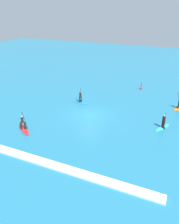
{
  "coord_description": "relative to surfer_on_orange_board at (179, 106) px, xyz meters",
  "views": [
    {
      "loc": [
        10.08,
        -23.04,
        12.83
      ],
      "look_at": [
        0.0,
        0.0,
        0.5
      ],
      "focal_mm": 34.35,
      "sensor_mm": 36.0,
      "label": 1
    }
  ],
  "objects": [
    {
      "name": "surfer_on_orange_board",
      "position": [
        0.0,
        0.0,
        0.0
      ],
      "size": [
        1.77,
        2.54,
        2.37
      ],
      "rotation": [
        0.0,
        0.0,
        4.26
      ],
      "color": "orange",
      "rests_on": "ground_plane"
    },
    {
      "name": "marker_buoy",
      "position": [
        -6.51,
        5.85,
        -0.25
      ],
      "size": [
        0.37,
        0.37,
        1.28
      ],
      "color": "red",
      "rests_on": "ground_plane"
    },
    {
      "name": "wave_crest",
      "position": [
        -10.69,
        -17.41,
        -0.38
      ],
      "size": [
        21.46,
        0.9,
        0.18
      ],
      "primitive_type": "cube",
      "color": "white",
      "rests_on": "ground_plane"
    },
    {
      "name": "surfer_on_red_board",
      "position": [
        -16.27,
        -13.34,
        -0.07
      ],
      "size": [
        2.99,
        2.35,
        2.36
      ],
      "rotation": [
        0.0,
        0.0,
        5.68
      ],
      "color": "red",
      "rests_on": "ground_plane"
    },
    {
      "name": "surfer_on_blue_board",
      "position": [
        -13.6,
        -3.63,
        0.03
      ],
      "size": [
        2.66,
        0.86,
        2.21
      ],
      "rotation": [
        0.0,
        0.0,
        3.06
      ],
      "color": "#1E8CD1",
      "rests_on": "ground_plane"
    },
    {
      "name": "ground_plane",
      "position": [
        -10.69,
        -6.93,
        -0.47
      ],
      "size": [
        120.0,
        120.0,
        0.0
      ],
      "primitive_type": "plane",
      "color": "teal",
      "rests_on": "ground"
    },
    {
      "name": "surfer_on_teal_board",
      "position": [
        -1.48,
        -6.45,
        0.05
      ],
      "size": [
        1.73,
        2.72,
        2.15
      ],
      "rotation": [
        0.0,
        0.0,
        4.27
      ],
      "color": "#33C6CC",
      "rests_on": "ground_plane"
    }
  ]
}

